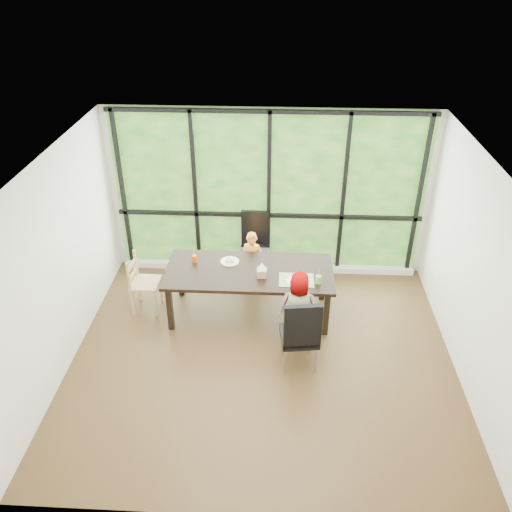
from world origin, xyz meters
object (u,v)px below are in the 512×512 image
object	(u,v)px
chair_interior_leather	(299,331)
child_toddler	(252,262)
child_older	(299,308)
orange_cup	(194,259)
chair_window_leather	(255,247)
plate_near	(295,281)
plate_far	(230,261)
chair_end_beech	(146,283)
tissue_box	(262,273)
dining_table	(249,292)
green_cup	(318,280)

from	to	relation	value
chair_interior_leather	child_toddler	bearing A→B (deg)	-74.95
child_older	orange_cup	size ratio (longest dim) A/B	9.96
child_toddler	orange_cup	world-z (taller)	child_toddler
chair_window_leather	plate_near	distance (m)	1.42
plate_far	chair_end_beech	bearing A→B (deg)	-172.21
plate_near	tissue_box	bearing A→B (deg)	166.66
chair_window_leather	chair_end_beech	bearing A→B (deg)	-146.47
orange_cup	child_older	bearing A→B (deg)	-26.75
child_older	dining_table	bearing A→B (deg)	-35.06
plate_near	green_cup	world-z (taller)	green_cup
green_cup	child_toddler	bearing A→B (deg)	136.69
dining_table	chair_window_leather	bearing A→B (deg)	88.81
chair_end_beech	dining_table	bearing A→B (deg)	-89.98
chair_interior_leather	plate_far	size ratio (longest dim) A/B	3.98
chair_window_leather	plate_far	distance (m)	0.89
child_older	child_toddler	bearing A→B (deg)	-55.16
chair_interior_leather	green_cup	world-z (taller)	chair_interior_leather
dining_table	child_toddler	world-z (taller)	child_toddler
chair_end_beech	child_toddler	distance (m)	1.64
chair_end_beech	child_older	xyz separation A→B (m)	(2.22, -0.62, 0.10)
plate_near	green_cup	bearing A→B (deg)	-4.33
dining_table	chair_interior_leather	distance (m)	1.27
chair_end_beech	green_cup	size ratio (longest dim) A/B	7.67
chair_interior_leather	chair_end_beech	bearing A→B (deg)	-33.61
child_toddler	plate_near	size ratio (longest dim) A/B	4.02
plate_near	orange_cup	size ratio (longest dim) A/B	2.26
chair_interior_leather	dining_table	bearing A→B (deg)	-63.99
dining_table	plate_far	xyz separation A→B (m)	(-0.30, 0.21, 0.38)
child_toddler	plate_near	world-z (taller)	child_toddler
chair_end_beech	plate_near	size ratio (longest dim) A/B	3.64
chair_window_leather	child_older	world-z (taller)	child_older
dining_table	orange_cup	size ratio (longest dim) A/B	21.61
child_older	plate_far	bearing A→B (deg)	-33.61
orange_cup	chair_window_leather	bearing A→B (deg)	45.33
chair_interior_leather	chair_end_beech	xyz separation A→B (m)	(-2.22, 1.09, -0.09)
plate_far	plate_near	bearing A→B (deg)	-25.82
dining_table	child_toddler	xyz separation A→B (m)	(-0.00, 0.63, 0.12)
chair_window_leather	plate_near	size ratio (longest dim) A/B	4.36
orange_cup	green_cup	xyz separation A→B (m)	(1.76, -0.45, 0.00)
chair_end_beech	plate_near	world-z (taller)	chair_end_beech
chair_interior_leather	child_older	bearing A→B (deg)	-97.92
chair_end_beech	orange_cup	size ratio (longest dim) A/B	8.22
child_older	plate_near	distance (m)	0.40
plate_far	orange_cup	xyz separation A→B (m)	(-0.51, -0.03, 0.05)
dining_table	green_cup	world-z (taller)	green_cup
dining_table	chair_interior_leather	bearing A→B (deg)	-56.51
plate_far	green_cup	bearing A→B (deg)	-21.00
child_toddler	orange_cup	distance (m)	0.97
chair_interior_leather	plate_far	distance (m)	1.62
orange_cup	green_cup	size ratio (longest dim) A/B	0.93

